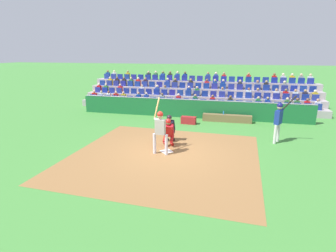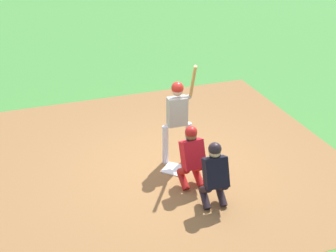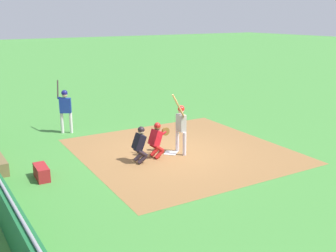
% 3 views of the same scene
% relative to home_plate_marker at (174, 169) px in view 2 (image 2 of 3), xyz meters
% --- Properties ---
extents(ground_plane, '(160.00, 160.00, 0.00)m').
position_rel_home_plate_marker_xyz_m(ground_plane, '(0.00, 0.00, -0.02)').
color(ground_plane, '#428638').
extents(infield_dirt_patch, '(7.68, 7.56, 0.01)m').
position_rel_home_plate_marker_xyz_m(infield_dirt_patch, '(0.00, 0.50, -0.01)').
color(infield_dirt_patch, olive).
rests_on(infield_dirt_patch, ground_plane).
extents(home_plate_marker, '(0.62, 0.62, 0.02)m').
position_rel_home_plate_marker_xyz_m(home_plate_marker, '(0.00, 0.00, 0.00)').
color(home_plate_marker, white).
rests_on(home_plate_marker, infield_dirt_patch).
extents(batter_at_plate, '(0.65, 0.63, 2.30)m').
position_rel_home_plate_marker_xyz_m(batter_at_plate, '(0.20, 0.31, 1.12)').
color(batter_at_plate, silver).
rests_on(batter_at_plate, ground_plane).
extents(catcher_crouching, '(0.47, 0.72, 1.30)m').
position_rel_home_plate_marker_xyz_m(catcher_crouching, '(0.09, -0.64, 0.71)').
color(catcher_crouching, '#B31A18').
rests_on(catcher_crouching, ground_plane).
extents(home_plate_umpire, '(0.49, 0.49, 1.30)m').
position_rel_home_plate_marker_xyz_m(home_plate_umpire, '(0.21, -1.39, 0.69)').
color(home_plate_umpire, black).
rests_on(home_plate_umpire, ground_plane).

